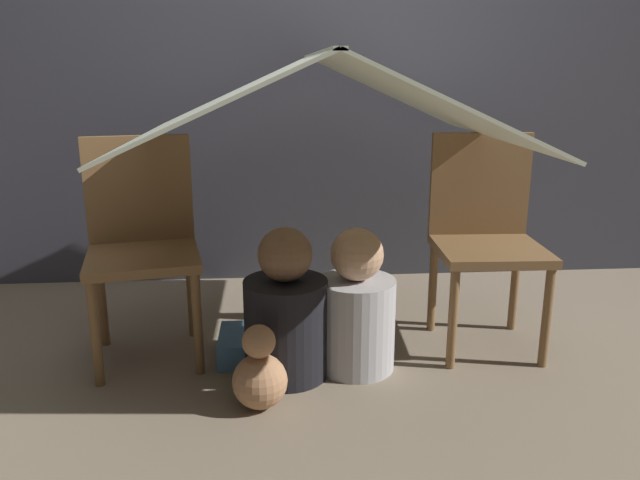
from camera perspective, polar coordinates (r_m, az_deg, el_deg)
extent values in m
plane|color=gray|center=(2.53, 0.14, -10.99)|extent=(8.80, 8.80, 0.00)
cube|color=#3D3D47|center=(3.33, -1.37, 17.60)|extent=(7.00, 0.05, 2.50)
cylinder|color=brown|center=(2.41, -19.86, -8.12)|extent=(0.04, 0.04, 0.40)
cylinder|color=brown|center=(2.40, -11.13, -7.54)|extent=(0.04, 0.04, 0.40)
cylinder|color=brown|center=(2.74, -19.32, -5.15)|extent=(0.04, 0.04, 0.40)
cylinder|color=brown|center=(2.74, -11.71, -4.63)|extent=(0.04, 0.04, 0.40)
cube|color=brown|center=(2.49, -15.87, -1.59)|extent=(0.49, 0.49, 0.04)
cube|color=brown|center=(2.63, -16.23, 4.49)|extent=(0.42, 0.11, 0.43)
cylinder|color=brown|center=(2.45, 12.05, -7.10)|extent=(0.04, 0.04, 0.40)
cylinder|color=brown|center=(2.56, 20.01, -6.71)|extent=(0.04, 0.04, 0.40)
cylinder|color=brown|center=(2.78, 10.26, -4.25)|extent=(0.04, 0.04, 0.40)
cylinder|color=brown|center=(2.88, 17.36, -4.03)|extent=(0.04, 0.04, 0.40)
cube|color=brown|center=(2.59, 15.26, -0.91)|extent=(0.44, 0.44, 0.04)
cube|color=brown|center=(2.72, 14.41, 4.97)|extent=(0.42, 0.05, 0.43)
cube|color=silver|center=(2.34, -8.57, 12.75)|extent=(0.69, 1.38, 0.32)
cube|color=silver|center=(2.40, 8.38, 12.81)|extent=(0.69, 1.38, 0.32)
cube|color=silver|center=(2.34, 0.00, 16.66)|extent=(0.04, 1.38, 0.01)
cylinder|color=black|center=(2.35, -3.11, -8.05)|extent=(0.31, 0.31, 0.38)
sphere|color=brown|center=(2.26, -3.22, -1.34)|extent=(0.20, 0.20, 0.20)
cylinder|color=#B2B2B7|center=(2.41, 3.30, -7.66)|extent=(0.30, 0.30, 0.36)
sphere|color=tan|center=(2.32, 3.41, -1.32)|extent=(0.20, 0.20, 0.20)
cube|color=#4C7FB2|center=(2.56, -5.38, -9.47)|extent=(0.34, 0.27, 0.10)
sphere|color=tan|center=(2.19, -5.52, -12.73)|extent=(0.19, 0.19, 0.19)
sphere|color=tan|center=(2.12, -5.62, -9.22)|extent=(0.11, 0.11, 0.11)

